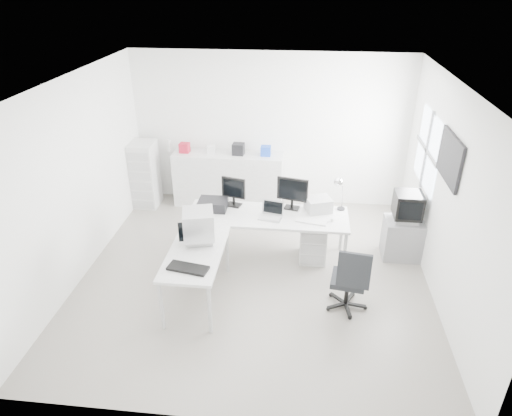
# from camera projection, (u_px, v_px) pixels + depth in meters

# --- Properties ---
(floor) EXTENTS (5.00, 5.00, 0.01)m
(floor) POSITION_uv_depth(u_px,v_px,m) (255.00, 274.00, 6.77)
(floor) COLOR #BDB4A9
(floor) RESTS_ON ground
(ceiling) EXTENTS (5.00, 5.00, 0.01)m
(ceiling) POSITION_uv_depth(u_px,v_px,m) (254.00, 83.00, 5.47)
(ceiling) COLOR white
(ceiling) RESTS_ON back_wall
(back_wall) EXTENTS (5.00, 0.02, 2.80)m
(back_wall) POSITION_uv_depth(u_px,v_px,m) (270.00, 130.00, 8.32)
(back_wall) COLOR white
(back_wall) RESTS_ON floor
(left_wall) EXTENTS (0.02, 5.00, 2.80)m
(left_wall) POSITION_uv_depth(u_px,v_px,m) (77.00, 180.00, 6.36)
(left_wall) COLOR white
(left_wall) RESTS_ON floor
(right_wall) EXTENTS (0.02, 5.00, 2.80)m
(right_wall) POSITION_uv_depth(u_px,v_px,m) (447.00, 198.00, 5.87)
(right_wall) COLOR white
(right_wall) RESTS_ON floor
(window) EXTENTS (0.02, 1.20, 1.10)m
(window) POSITION_uv_depth(u_px,v_px,m) (427.00, 150.00, 6.84)
(window) COLOR white
(window) RESTS_ON right_wall
(wall_picture) EXTENTS (0.04, 0.90, 0.60)m
(wall_picture) POSITION_uv_depth(u_px,v_px,m) (450.00, 158.00, 5.73)
(wall_picture) COLOR black
(wall_picture) RESTS_ON right_wall
(main_desk) EXTENTS (2.40, 0.80, 0.75)m
(main_desk) POSITION_uv_depth(u_px,v_px,m) (267.00, 236.00, 7.00)
(main_desk) COLOR silver
(main_desk) RESTS_ON floor
(side_desk) EXTENTS (0.70, 1.40, 0.75)m
(side_desk) POSITION_uv_depth(u_px,v_px,m) (197.00, 275.00, 6.11)
(side_desk) COLOR silver
(side_desk) RESTS_ON floor
(drawer_pedestal) EXTENTS (0.40, 0.50, 0.60)m
(drawer_pedestal) POSITION_uv_depth(u_px,v_px,m) (313.00, 241.00, 7.01)
(drawer_pedestal) COLOR silver
(drawer_pedestal) RESTS_ON floor
(inkjet_printer) EXTENTS (0.43, 0.34, 0.15)m
(inkjet_printer) POSITION_uv_depth(u_px,v_px,m) (213.00, 204.00, 6.96)
(inkjet_printer) COLOR black
(inkjet_printer) RESTS_ON main_desk
(lcd_monitor_small) EXTENTS (0.42, 0.31, 0.48)m
(lcd_monitor_small) POSITION_uv_depth(u_px,v_px,m) (234.00, 192.00, 6.98)
(lcd_monitor_small) COLOR black
(lcd_monitor_small) RESTS_ON main_desk
(lcd_monitor_large) EXTENTS (0.51, 0.29, 0.50)m
(lcd_monitor_large) POSITION_uv_depth(u_px,v_px,m) (292.00, 194.00, 6.89)
(lcd_monitor_large) COLOR black
(lcd_monitor_large) RESTS_ON main_desk
(laptop) EXTENTS (0.44, 0.45, 0.25)m
(laptop) POSITION_uv_depth(u_px,v_px,m) (271.00, 211.00, 6.67)
(laptop) COLOR #B7B7BA
(laptop) RESTS_ON main_desk
(white_keyboard) EXTENTS (0.47, 0.23, 0.02)m
(white_keyboard) POSITION_uv_depth(u_px,v_px,m) (311.00, 221.00, 6.62)
(white_keyboard) COLOR silver
(white_keyboard) RESTS_ON main_desk
(white_mouse) EXTENTS (0.05, 0.05, 0.05)m
(white_mouse) POSITION_uv_depth(u_px,v_px,m) (332.00, 220.00, 6.63)
(white_mouse) COLOR silver
(white_mouse) RESTS_ON main_desk
(laser_printer) EXTENTS (0.45, 0.42, 0.21)m
(laser_printer) POSITION_uv_depth(u_px,v_px,m) (318.00, 204.00, 6.89)
(laser_printer) COLOR #ADADAD
(laser_printer) RESTS_ON main_desk
(desk_lamp) EXTENTS (0.22, 0.22, 0.51)m
(desk_lamp) POSITION_uv_depth(u_px,v_px,m) (342.00, 194.00, 6.86)
(desk_lamp) COLOR silver
(desk_lamp) RESTS_ON main_desk
(crt_monitor) EXTENTS (0.51, 0.51, 0.48)m
(crt_monitor) POSITION_uv_depth(u_px,v_px,m) (199.00, 226.00, 6.04)
(crt_monitor) COLOR #B7B7BA
(crt_monitor) RESTS_ON side_desk
(black_keyboard) EXTENTS (0.53, 0.29, 0.03)m
(black_keyboard) POSITION_uv_depth(u_px,v_px,m) (188.00, 268.00, 5.58)
(black_keyboard) COLOR black
(black_keyboard) RESTS_ON side_desk
(office_chair) EXTENTS (0.64, 0.64, 0.97)m
(office_chair) POSITION_uv_depth(u_px,v_px,m) (348.00, 277.00, 5.89)
(office_chair) COLOR #27292C
(office_chair) RESTS_ON floor
(tv_cabinet) EXTENTS (0.58, 0.47, 0.63)m
(tv_cabinet) POSITION_uv_depth(u_px,v_px,m) (402.00, 238.00, 7.06)
(tv_cabinet) COLOR gray
(tv_cabinet) RESTS_ON floor
(crt_tv) EXTENTS (0.50, 0.48, 0.45)m
(crt_tv) POSITION_uv_depth(u_px,v_px,m) (408.00, 208.00, 6.81)
(crt_tv) COLOR black
(crt_tv) RESTS_ON tv_cabinet
(sideboard) EXTENTS (2.02, 0.51, 1.01)m
(sideboard) POSITION_uv_depth(u_px,v_px,m) (228.00, 179.00, 8.58)
(sideboard) COLOR silver
(sideboard) RESTS_ON floor
(clutter_box_a) EXTENTS (0.19, 0.17, 0.18)m
(clutter_box_a) POSITION_uv_depth(u_px,v_px,m) (185.00, 148.00, 8.38)
(clutter_box_a) COLOR #B91A30
(clutter_box_a) RESTS_ON sideboard
(clutter_box_b) EXTENTS (0.15, 0.13, 0.15)m
(clutter_box_b) POSITION_uv_depth(u_px,v_px,m) (211.00, 150.00, 8.34)
(clutter_box_b) COLOR silver
(clutter_box_b) RESTS_ON sideboard
(clutter_box_c) EXTENTS (0.22, 0.20, 0.21)m
(clutter_box_c) POSITION_uv_depth(u_px,v_px,m) (238.00, 149.00, 8.27)
(clutter_box_c) COLOR black
(clutter_box_c) RESTS_ON sideboard
(clutter_box_d) EXTENTS (0.18, 0.16, 0.18)m
(clutter_box_d) POSITION_uv_depth(u_px,v_px,m) (266.00, 151.00, 8.23)
(clutter_box_d) COLOR blue
(clutter_box_d) RESTS_ON sideboard
(clutter_bottle) EXTENTS (0.07, 0.07, 0.22)m
(clutter_bottle) POSITION_uv_depth(u_px,v_px,m) (169.00, 145.00, 8.43)
(clutter_bottle) COLOR silver
(clutter_bottle) RESTS_ON sideboard
(filing_cabinet) EXTENTS (0.43, 0.52, 1.24)m
(filing_cabinet) POSITION_uv_depth(u_px,v_px,m) (145.00, 174.00, 8.49)
(filing_cabinet) COLOR silver
(filing_cabinet) RESTS_ON floor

